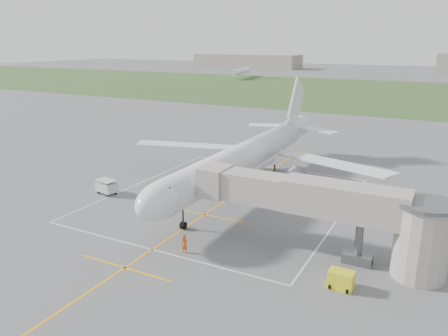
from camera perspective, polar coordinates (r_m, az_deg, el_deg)
The scene contains 11 objects.
ground at distance 59.11m, azimuth 2.35°, elevation -2.85°, with size 700.00×700.00×0.00m, color #59595C.
grass_strip at distance 183.10m, azimuth 20.44°, elevation 9.14°, with size 700.00×120.00×0.02m, color #345324.
apron_markings at distance 54.23m, azimuth -0.32°, elevation -4.61°, with size 28.20×60.00×0.01m.
airliner at distance 58.49m, azimuth 2.71°, elevation 1.44°, with size 38.93×46.75×13.52m.
jet_bridge at distance 40.59m, azimuth 14.35°, elevation -5.30°, with size 23.40×5.00×7.20m.
gpu_unit at distance 37.61m, azimuth 15.03°, elevation -13.92°, with size 2.04×1.47×1.50m.
baggage_cart at distance 59.26m, azimuth -15.09°, elevation -2.37°, with size 3.01×2.18×1.90m.
ramp_worker_nose at distance 41.91m, azimuth -5.17°, elevation -9.87°, with size 0.66×0.43×1.80m, color #EC5107.
ramp_worker_wing at distance 61.03m, azimuth -3.49°, elevation -1.29°, with size 0.94×0.73×1.94m, color #F84F07.
distant_hangars at distance 318.54m, azimuth 21.11°, elevation 12.59°, with size 345.00×49.00×12.00m.
distant_aircraft at distance 228.35m, azimuth 24.33°, elevation 10.84°, with size 200.93×37.39×8.85m.
Camera 1 is at (23.94, -50.51, 19.25)m, focal length 35.00 mm.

